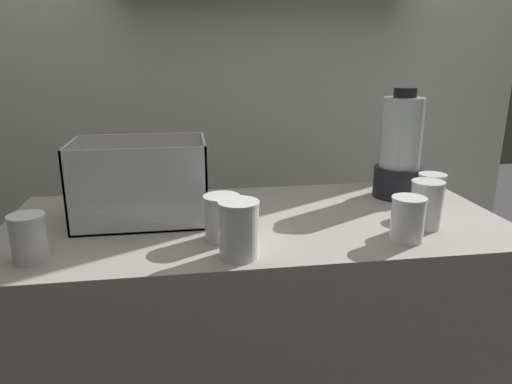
{
  "coord_description": "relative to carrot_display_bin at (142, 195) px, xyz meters",
  "views": [
    {
      "loc": [
        -0.19,
        -1.25,
        1.36
      ],
      "look_at": [
        0.0,
        0.0,
        0.98
      ],
      "focal_mm": 32.99,
      "sensor_mm": 36.0,
      "label": 1
    }
  ],
  "objects": [
    {
      "name": "juice_cup_pomegranate_far_left",
      "position": [
        -0.23,
        -0.24,
        -0.02
      ],
      "size": [
        0.08,
        0.08,
        0.11
      ],
      "color": "white",
      "rests_on": "counter"
    },
    {
      "name": "juice_cup_beet_middle",
      "position": [
        0.24,
        -0.3,
        -0.01
      ],
      "size": [
        0.1,
        0.1,
        0.13
      ],
      "color": "white",
      "rests_on": "counter"
    },
    {
      "name": "carrot_display_bin",
      "position": [
        0.0,
        0.0,
        0.0
      ],
      "size": [
        0.36,
        0.23,
        0.23
      ],
      "color": "white",
      "rests_on": "counter"
    },
    {
      "name": "blender_pitcher",
      "position": [
        0.81,
        0.1,
        0.08
      ],
      "size": [
        0.16,
        0.16,
        0.35
      ],
      "color": "black",
      "rests_on": "counter"
    },
    {
      "name": "juice_cup_beet_rightmost",
      "position": [
        0.83,
        -0.07,
        -0.02
      ],
      "size": [
        0.08,
        0.08,
        0.12
      ],
      "color": "white",
      "rests_on": "counter"
    },
    {
      "name": "juice_cup_mango_left",
      "position": [
        0.21,
        -0.18,
        -0.02
      ],
      "size": [
        0.09,
        0.09,
        0.11
      ],
      "color": "white",
      "rests_on": "counter"
    },
    {
      "name": "counter",
      "position": [
        0.32,
        -0.05,
        -0.52
      ],
      "size": [
        1.4,
        0.64,
        0.9
      ],
      "primitive_type": "cube",
      "color": "#9E998E",
      "rests_on": "ground_plane"
    },
    {
      "name": "juice_cup_mango_far_right",
      "position": [
        0.76,
        -0.18,
        -0.02
      ],
      "size": [
        0.09,
        0.09,
        0.13
      ],
      "color": "white",
      "rests_on": "counter"
    },
    {
      "name": "back_wall_unit",
      "position": [
        0.32,
        0.72,
        0.29
      ],
      "size": [
        2.6,
        0.24,
        2.5
      ],
      "color": "silver",
      "rests_on": "ground_plane"
    },
    {
      "name": "juice_cup_orange_right",
      "position": [
        0.67,
        -0.26,
        -0.02
      ],
      "size": [
        0.09,
        0.09,
        0.11
      ],
      "color": "white",
      "rests_on": "counter"
    }
  ]
}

